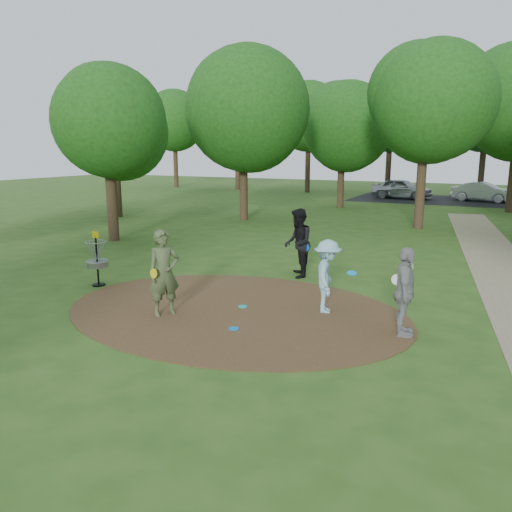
% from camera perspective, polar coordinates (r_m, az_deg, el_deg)
% --- Properties ---
extents(ground, '(100.00, 100.00, 0.00)m').
position_cam_1_polar(ground, '(11.94, -2.54, -6.26)').
color(ground, '#2D5119').
rests_on(ground, ground).
extents(dirt_clearing, '(8.40, 8.40, 0.02)m').
position_cam_1_polar(dirt_clearing, '(11.94, -2.55, -6.21)').
color(dirt_clearing, '#47301C').
rests_on(dirt_clearing, ground).
extents(parking_lot, '(14.00, 8.00, 0.01)m').
position_cam_1_polar(parking_lot, '(40.27, 21.15, 5.96)').
color(parking_lot, black).
rests_on(parking_lot, ground).
extents(player_observer_with_disc, '(0.81, 0.87, 1.99)m').
position_cam_1_polar(player_observer_with_disc, '(11.56, -10.46, -1.93)').
color(player_observer_with_disc, '#485732').
rests_on(player_observer_with_disc, ground).
extents(player_throwing_with_disc, '(1.19, 1.26, 1.73)m').
position_cam_1_polar(player_throwing_with_disc, '(11.71, 8.15, -2.33)').
color(player_throwing_with_disc, '#8FC5D5').
rests_on(player_throwing_with_disc, ground).
extents(player_walking_with_disc, '(1.12, 1.23, 2.06)m').
position_cam_1_polar(player_walking_with_disc, '(14.87, 4.81, 1.49)').
color(player_walking_with_disc, black).
rests_on(player_walking_with_disc, ground).
extents(player_waiting_with_disc, '(0.66, 1.15, 1.85)m').
position_cam_1_polar(player_waiting_with_disc, '(10.55, 16.61, -4.00)').
color(player_waiting_with_disc, '#939495').
rests_on(player_waiting_with_disc, ground).
extents(disc_ground_cyan, '(0.22, 0.22, 0.02)m').
position_cam_1_polar(disc_ground_cyan, '(12.15, -1.53, -5.79)').
color(disc_ground_cyan, '#16B7B1').
rests_on(disc_ground_cyan, dirt_clearing).
extents(disc_ground_blue, '(0.22, 0.22, 0.02)m').
position_cam_1_polar(disc_ground_blue, '(10.72, -2.55, -8.28)').
color(disc_ground_blue, '#0E77EF').
rests_on(disc_ground_blue, dirt_clearing).
extents(car_left, '(4.73, 2.42, 1.54)m').
position_cam_1_polar(car_left, '(40.36, 16.34, 7.39)').
color(car_left, '#A8ACB0').
rests_on(car_left, ground).
extents(car_right, '(4.49, 2.38, 1.41)m').
position_cam_1_polar(car_right, '(40.20, 24.54, 6.68)').
color(car_right, '#A9ACB1').
rests_on(car_right, ground).
extents(disc_golf_basket, '(0.63, 0.63, 1.54)m').
position_cam_1_polar(disc_golf_basket, '(14.57, -17.74, 0.10)').
color(disc_golf_basket, black).
rests_on(disc_golf_basket, ground).
extents(tree_ring, '(36.61, 46.23, 9.71)m').
position_cam_1_polar(tree_ring, '(20.73, 14.05, 15.96)').
color(tree_ring, '#332316').
rests_on(tree_ring, ground).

